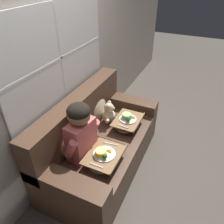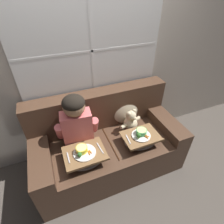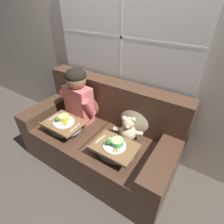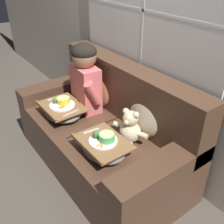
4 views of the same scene
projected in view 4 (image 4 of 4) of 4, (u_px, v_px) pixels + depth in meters
ground_plane at (100, 164)px, 2.66m from camera, size 14.00×14.00×0.00m
wall_back_with_window at (147, 25)px, 2.24m from camera, size 8.00×0.08×2.60m
couch at (105, 134)px, 2.51m from camera, size 1.81×0.89×0.99m
throw_pillow_behind_child at (100, 86)px, 2.67m from camera, size 0.42×0.20×0.43m
throw_pillow_behind_teddy at (145, 115)px, 2.20m from camera, size 0.38×0.18×0.39m
child_figure at (85, 74)px, 2.50m from camera, size 0.49×0.25×0.67m
teddy_bear at (130, 128)px, 2.15m from camera, size 0.32×0.24×0.30m
lap_tray_child at (63, 110)px, 2.52m from camera, size 0.44×0.35×0.19m
lap_tray_teddy at (103, 146)px, 2.05m from camera, size 0.43×0.32×0.20m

